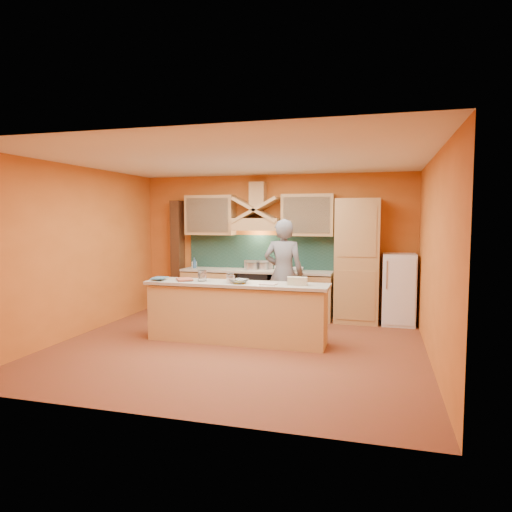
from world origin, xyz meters
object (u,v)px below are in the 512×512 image
(fridge, at_px, (399,289))
(person, at_px, (284,274))
(mixing_bowl, at_px, (239,281))
(stove, at_px, (256,293))
(kitchen_scale, at_px, (231,280))

(fridge, relative_size, person, 0.67)
(person, relative_size, mixing_bowl, 7.02)
(stove, height_order, fridge, fridge)
(stove, distance_m, mixing_bowl, 2.09)
(stove, height_order, person, person)
(person, distance_m, mixing_bowl, 1.28)
(kitchen_scale, distance_m, mixing_bowl, 0.14)
(stove, xyz_separation_m, person, (0.72, -0.80, 0.52))
(person, height_order, kitchen_scale, person)
(person, bearing_deg, kitchen_scale, 64.09)
(mixing_bowl, bearing_deg, stove, 98.06)
(fridge, relative_size, mixing_bowl, 4.72)
(stove, relative_size, mixing_bowl, 3.27)
(stove, height_order, kitchen_scale, kitchen_scale)
(stove, distance_m, fridge, 2.71)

